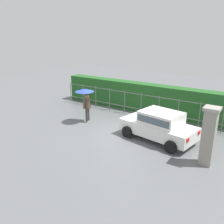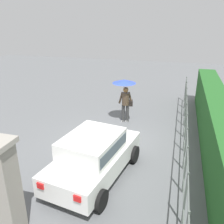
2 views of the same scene
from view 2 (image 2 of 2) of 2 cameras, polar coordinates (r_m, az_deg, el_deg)
name	(u,v)px [view 2 (image 2 of 2)]	position (r m, az deg, el deg)	size (l,w,h in m)	color
ground_plane	(108,141)	(9.99, -0.88, -6.85)	(40.00, 40.00, 0.00)	slate
car	(94,154)	(7.57, -4.23, -9.82)	(3.93, 2.34, 1.48)	white
pedestrian	(125,91)	(11.36, 3.05, 5.01)	(1.09, 1.09, 2.04)	#333333
gate_pillar	(6,189)	(5.99, -23.59, -16.13)	(0.60, 0.60, 2.42)	gray
fence_section	(185,131)	(9.32, 16.79, -4.29)	(12.15, 0.05, 1.50)	#59605B
hedge_row	(218,132)	(9.38, 23.47, -4.21)	(13.10, 0.90, 1.90)	#235B23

